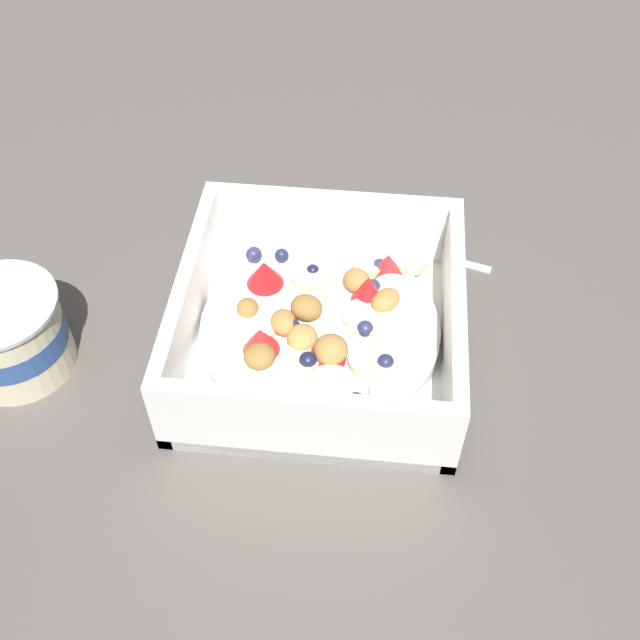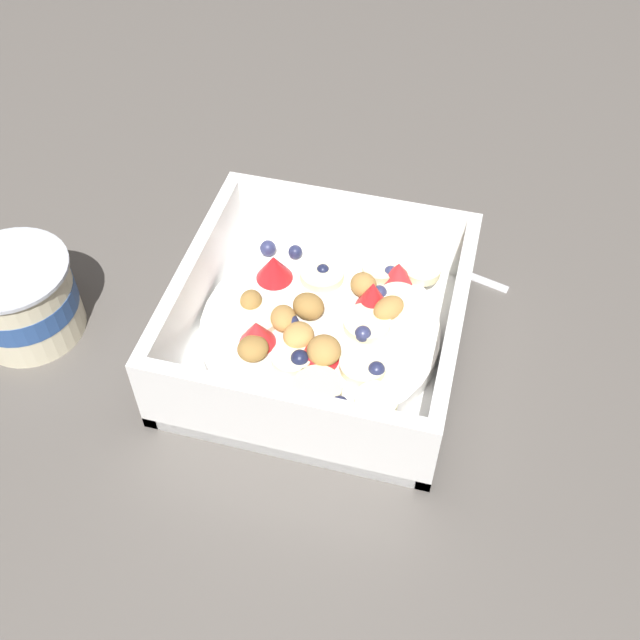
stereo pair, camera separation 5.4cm
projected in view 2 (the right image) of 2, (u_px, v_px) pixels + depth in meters
name	position (u px, v px, depth m)	size (l,w,h in m)	color
ground_plane	(299.00, 363.00, 0.55)	(2.40, 2.40, 0.00)	#56514C
fruit_bowl	(321.00, 327.00, 0.55)	(0.20, 0.20, 0.07)	white
spoon	(371.00, 235.00, 0.64)	(0.06, 0.17, 0.01)	silver
yogurt_cup	(21.00, 298.00, 0.55)	(0.08, 0.08, 0.06)	beige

